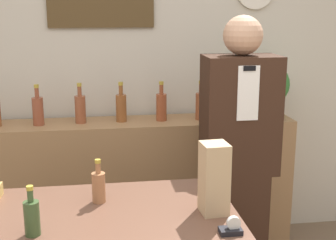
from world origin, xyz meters
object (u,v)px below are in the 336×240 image
object	(u,v)px
paper_bag	(214,178)
potted_plant	(269,86)
shopkeeper	(238,162)
tape_dispenser	(232,228)

from	to	relation	value
paper_bag	potted_plant	bearing A→B (deg)	61.46
shopkeeper	paper_bag	world-z (taller)	shopkeeper
shopkeeper	potted_plant	world-z (taller)	shopkeeper
shopkeeper	paper_bag	size ratio (longest dim) A/B	5.50
paper_bag	tape_dispenser	world-z (taller)	paper_bag
shopkeeper	potted_plant	xyz separation A→B (m)	(0.40, 0.61, 0.35)
potted_plant	paper_bag	size ratio (longest dim) A/B	1.25
shopkeeper	tape_dispenser	world-z (taller)	shopkeeper
paper_bag	tape_dispenser	xyz separation A→B (m)	(0.02, -0.20, -0.14)
paper_bag	shopkeeper	bearing A→B (deg)	65.54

